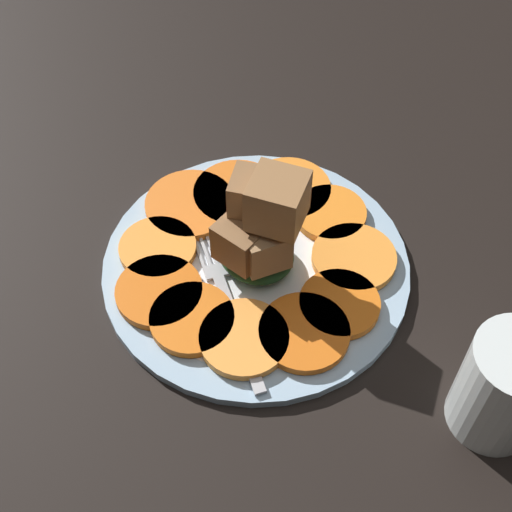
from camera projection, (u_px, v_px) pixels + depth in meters
The scene contains 16 objects.
table_slab at pixel (256, 275), 72.30cm from camera, with size 120.00×120.00×2.00cm, color black.
plate at pixel (256, 266), 71.10cm from camera, with size 30.50×30.50×1.05cm.
carrot_slice_0 at pixel (237, 194), 75.76cm from camera, with size 9.40×9.40×0.88cm, color orange.
carrot_slice_1 at pixel (189, 205), 74.72cm from camera, with size 9.46×9.46×0.88cm, color orange.
carrot_slice_2 at pixel (158, 248), 71.18cm from camera, with size 7.76×7.76×0.88cm, color orange.
carrot_slice_3 at pixel (159, 292), 67.91cm from camera, with size 8.36×8.36×0.88cm, color #D45F13.
carrot_slice_4 at pixel (192, 319), 66.01cm from camera, with size 7.94×7.94×0.88cm, color orange.
carrot_slice_5 at pixel (244, 338), 64.71cm from camera, with size 8.26×8.26×0.88cm, color #F9953A.
carrot_slice_6 at pixel (304, 332), 65.10cm from camera, with size 8.43×8.43×0.88cm, color orange.
carrot_slice_7 at pixel (340, 304), 67.03cm from camera, with size 7.68×7.68×0.88cm, color orange.
carrot_slice_8 at pixel (354, 258), 70.42cm from camera, with size 8.40×8.40×0.88cm, color orange.
carrot_slice_9 at pixel (330, 214), 74.03cm from camera, with size 7.53×7.53×0.88cm, color orange.
carrot_slice_10 at pixel (289, 189), 76.14cm from camera, with size 8.96×8.96×0.88cm, color orange.
center_pile at pixel (259, 231), 66.07cm from camera, with size 9.06×8.11×12.36cm.
fork at pixel (226, 299), 67.67cm from camera, with size 18.68×10.05×0.40cm.
water_glass at pixel (505, 387), 57.61cm from camera, with size 7.61×7.61×10.39cm.
Camera 1 is at (31.21, -29.64, 59.12)cm, focal length 50.00 mm.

